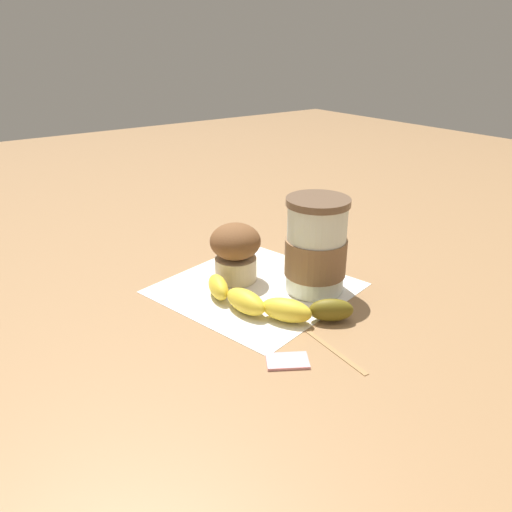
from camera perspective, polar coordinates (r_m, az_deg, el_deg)
name	(u,v)px	position (r m, az deg, el deg)	size (l,w,h in m)	color
ground_plane	(256,288)	(0.76, 0.00, -3.70)	(3.00, 3.00, 0.00)	#936D47
paper_napkin	(256,288)	(0.76, 0.00, -3.65)	(0.26, 0.26, 0.00)	white
coffee_cup	(316,248)	(0.74, 6.85, 0.88)	(0.09, 0.09, 0.14)	silver
muffin	(235,250)	(0.77, -2.36, 0.68)	(0.08, 0.08, 0.09)	beige
banana	(268,303)	(0.69, 1.44, -5.34)	(0.14, 0.21, 0.03)	yellow
sugar_packet	(287,360)	(0.60, 3.62, -11.76)	(0.05, 0.03, 0.01)	pink
wooden_stirrer	(335,351)	(0.63, 9.03, -10.68)	(0.11, 0.01, 0.00)	#9E7547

